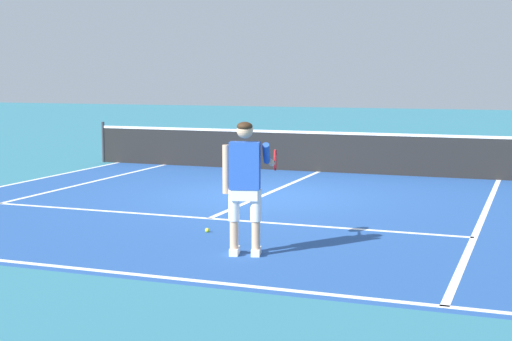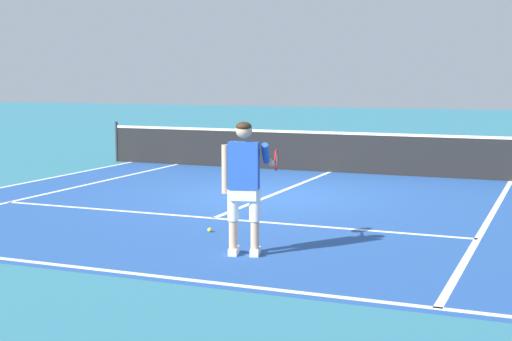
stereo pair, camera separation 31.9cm
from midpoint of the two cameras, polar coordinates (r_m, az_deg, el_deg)
The scene contains 10 objects.
ground_plane at distance 14.52m, azimuth -0.16°, elevation -1.93°, with size 80.00×80.00×0.00m, color teal.
court_inner_surface at distance 13.60m, azimuth -1.67°, elevation -2.54°, with size 10.98×10.27×0.00m, color #234C93.
line_baseline at distance 9.32m, azimuth -13.35°, elevation -7.24°, with size 10.98×0.10×0.01m, color white.
line_service at distance 12.28m, azimuth -4.27°, elevation -3.60°, with size 8.23×0.10×0.01m, color white.
line_centre_service at distance 15.20m, azimuth 0.81°, elevation -1.51°, with size 0.10×6.40×0.01m, color white.
line_singles_left at distance 15.61m, azimuth -15.80°, elevation -1.55°, with size 0.10×9.87×0.01m, color white.
line_singles_right at distance 12.65m, azimuth 15.88°, elevation -3.54°, with size 0.10×9.87×0.01m, color white.
tennis_net at distance 18.16m, azimuth 4.23°, elevation 1.46°, with size 11.96×0.08×1.07m.
tennis_player at distance 9.63m, azimuth -1.73°, elevation -0.62°, with size 0.59×1.21×1.71m.
tennis_ball_near_feet at distance 11.21m, azimuth -4.49°, elevation -4.49°, with size 0.07×0.07×0.07m, color #CCE02D.
Camera 1 is at (4.94, -13.47, 2.29)m, focal length 53.34 mm.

